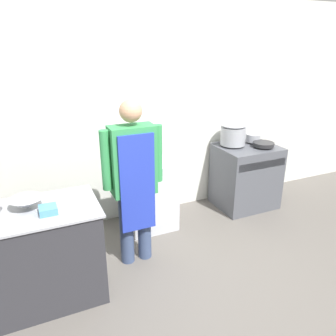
{
  "coord_description": "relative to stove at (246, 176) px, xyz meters",
  "views": [
    {
      "loc": [
        -1.23,
        -1.92,
        2.17
      ],
      "look_at": [
        0.08,
        1.01,
        0.93
      ],
      "focal_mm": 35.0,
      "sensor_mm": 36.0,
      "label": 1
    }
  ],
  "objects": [
    {
      "name": "ground_plane",
      "position": [
        -1.46,
        -1.46,
        -0.43
      ],
      "size": [
        14.0,
        14.0,
        0.0
      ],
      "primitive_type": "plane",
      "color": "#5B5651"
    },
    {
      "name": "fridge_unit",
      "position": [
        -1.42,
        0.05,
        -0.01
      ],
      "size": [
        0.57,
        0.6,
        0.85
      ],
      "color": "silver",
      "rests_on": "ground_plane"
    },
    {
      "name": "plastic_tub",
      "position": [
        -2.62,
        -0.87,
        0.48
      ],
      "size": [
        0.14,
        0.14,
        0.06
      ],
      "color": "teal",
      "rests_on": "prep_counter"
    },
    {
      "name": "wall_back",
      "position": [
        -1.46,
        0.4,
        0.92
      ],
      "size": [
        8.0,
        0.05,
        2.7
      ],
      "color": "silver",
      "rests_on": "ground_plane"
    },
    {
      "name": "person_cook",
      "position": [
        -1.8,
        -0.58,
        0.52
      ],
      "size": [
        0.61,
        0.24,
        1.69
      ],
      "color": "#38476B",
      "rests_on": "ground_plane"
    },
    {
      "name": "prep_counter",
      "position": [
        -2.75,
        -0.77,
        0.01
      ],
      "size": [
        1.1,
        0.66,
        0.88
      ],
      "color": "#2D2D33",
      "rests_on": "ground_plane"
    },
    {
      "name": "stock_pot",
      "position": [
        -0.18,
        0.11,
        0.6
      ],
      "size": [
        0.33,
        0.33,
        0.29
      ],
      "color": "#9EA0A8",
      "rests_on": "stove"
    },
    {
      "name": "sauce_pot",
      "position": [
        0.16,
        0.11,
        0.5
      ],
      "size": [
        0.2,
        0.2,
        0.11
      ],
      "color": "#9EA0A8",
      "rests_on": "stove"
    },
    {
      "name": "saute_pan",
      "position": [
        0.16,
        -0.11,
        0.47
      ],
      "size": [
        0.28,
        0.28,
        0.05
      ],
      "color": "#262628",
      "rests_on": "stove"
    },
    {
      "name": "stove",
      "position": [
        0.0,
        0.0,
        0.0
      ],
      "size": [
        0.79,
        0.64,
        0.88
      ],
      "color": "#4C4F56",
      "rests_on": "ground_plane"
    },
    {
      "name": "mixing_bowl",
      "position": [
        -2.77,
        -0.71,
        0.5
      ],
      "size": [
        0.27,
        0.27,
        0.09
      ],
      "color": "#9EA0A8",
      "rests_on": "prep_counter"
    }
  ]
}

